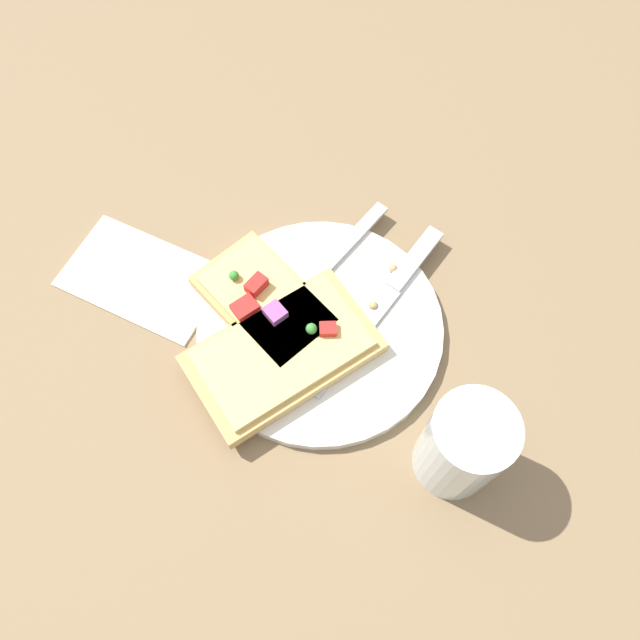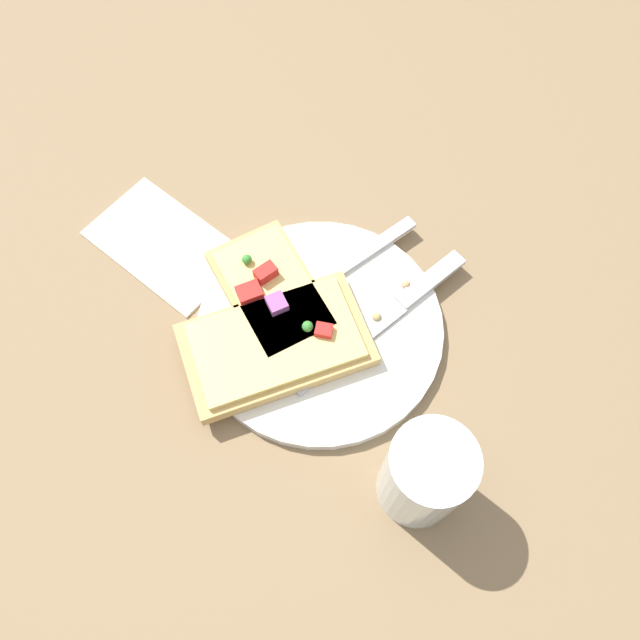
{
  "view_description": "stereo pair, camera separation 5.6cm",
  "coord_description": "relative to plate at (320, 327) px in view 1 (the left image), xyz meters",
  "views": [
    {
      "loc": [
        0.1,
        -0.21,
        0.53
      ],
      "look_at": [
        0.0,
        0.0,
        0.02
      ],
      "focal_mm": 35.0,
      "sensor_mm": 36.0,
      "label": 1
    },
    {
      "loc": [
        0.15,
        -0.19,
        0.53
      ],
      "look_at": [
        0.0,
        0.0,
        0.02
      ],
      "focal_mm": 35.0,
      "sensor_mm": 36.0,
      "label": 2
    }
  ],
  "objects": [
    {
      "name": "drinking_glass",
      "position": [
        0.15,
        -0.06,
        0.05
      ],
      "size": [
        0.06,
        0.06,
        0.1
      ],
      "color": "silver",
      "rests_on": "ground"
    },
    {
      "name": "napkin",
      "position": [
        -0.18,
        -0.03,
        -0.0
      ],
      "size": [
        0.15,
        0.09,
        0.01
      ],
      "color": "beige",
      "rests_on": "ground"
    },
    {
      "name": "pizza_slice_corner",
      "position": [
        -0.05,
        -0.01,
        0.02
      ],
      "size": [
        0.15,
        0.12,
        0.03
      ],
      "rotation": [
        0.0,
        0.0,
        5.9
      ],
      "color": "tan",
      "rests_on": "plate"
    },
    {
      "name": "crumb_scatter",
      "position": [
        0.01,
        0.02,
        0.01
      ],
      "size": [
        0.07,
        0.12,
        0.01
      ],
      "color": "tan",
      "rests_on": "plate"
    },
    {
      "name": "plate",
      "position": [
        0.0,
        0.0,
        0.0
      ],
      "size": [
        0.22,
        0.22,
        0.01
      ],
      "color": "silver",
      "rests_on": "ground"
    },
    {
      "name": "pizza_slice_main",
      "position": [
        -0.02,
        -0.04,
        0.02
      ],
      "size": [
        0.16,
        0.19,
        0.03
      ],
      "rotation": [
        0.0,
        0.0,
        4.18
      ],
      "color": "tan",
      "rests_on": "plate"
    },
    {
      "name": "fork",
      "position": [
        -0.03,
        0.02,
        0.01
      ],
      "size": [
        0.07,
        0.22,
        0.01
      ],
      "rotation": [
        0.0,
        0.0,
        4.48
      ],
      "color": "#B7B7BC",
      "rests_on": "plate"
    },
    {
      "name": "knife",
      "position": [
        0.04,
        0.05,
        0.01
      ],
      "size": [
        0.06,
        0.21,
        0.01
      ],
      "rotation": [
        0.0,
        0.0,
        4.52
      ],
      "color": "#B7B7BC",
      "rests_on": "plate"
    },
    {
      "name": "ground_plane",
      "position": [
        0.0,
        0.0,
        -0.01
      ],
      "size": [
        4.0,
        4.0,
        0.0
      ],
      "primitive_type": "plane",
      "color": "#7F6647"
    }
  ]
}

